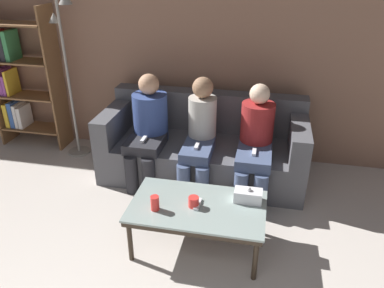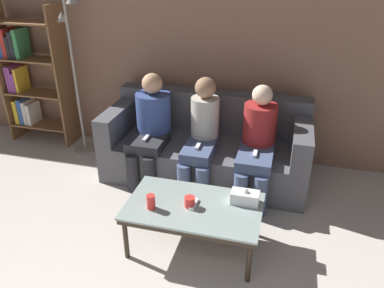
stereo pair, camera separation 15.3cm
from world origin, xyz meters
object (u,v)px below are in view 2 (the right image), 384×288
object	(u,v)px
cup_near_right	(151,202)
coffee_table	(194,209)
game_remote	(194,204)
standing_lamp	(74,59)
cup_near_left	(190,202)
tissue_box	(245,197)
seated_person_mid_left	(202,134)
couch	(207,147)
bookshelf	(28,76)
seated_person_mid_right	(257,141)
seated_person_left_end	(151,125)

from	to	relation	value
cup_near_right	coffee_table	bearing A→B (deg)	21.58
coffee_table	game_remote	bearing A→B (deg)	88.21
game_remote	standing_lamp	xyz separation A→B (m)	(-1.71, 1.32, 0.71)
cup_near_left	cup_near_right	size ratio (longest dim) A/B	0.71
tissue_box	seated_person_mid_left	xyz separation A→B (m)	(-0.54, 0.80, 0.12)
couch	coffee_table	world-z (taller)	couch
cup_near_left	seated_person_mid_left	distance (m)	0.98
couch	cup_near_right	distance (m)	1.32
bookshelf	game_remote	bearing A→B (deg)	-30.50
game_remote	seated_person_mid_right	distance (m)	1.03
seated_person_mid_right	game_remote	bearing A→B (deg)	-112.17
coffee_table	seated_person_mid_left	distance (m)	0.98
seated_person_left_end	seated_person_mid_left	bearing A→B (deg)	-4.14
coffee_table	cup_near_left	world-z (taller)	cup_near_left
couch	seated_person_mid_right	bearing A→B (deg)	-23.04
coffee_table	seated_person_mid_left	world-z (taller)	seated_person_mid_left
tissue_box	cup_near_right	bearing A→B (deg)	-159.44
cup_near_right	standing_lamp	bearing A→B (deg)	134.24
cup_near_left	bookshelf	bearing A→B (deg)	148.84
standing_lamp	seated_person_mid_right	bearing A→B (deg)	-10.13
bookshelf	seated_person_mid_left	xyz separation A→B (m)	(2.32, -0.52, -0.25)
seated_person_mid_right	tissue_box	bearing A→B (deg)	-90.31
bookshelf	seated_person_mid_right	world-z (taller)	bookshelf
cup_near_left	bookshelf	xyz separation A→B (m)	(-2.45, 1.48, 0.38)
cup_near_right	bookshelf	size ratio (longest dim) A/B	0.07
cup_near_right	tissue_box	world-z (taller)	tissue_box
cup_near_right	seated_person_left_end	world-z (taller)	seated_person_left_end
bookshelf	cup_near_left	bearing A→B (deg)	-31.16
couch	game_remote	world-z (taller)	couch
standing_lamp	seated_person_mid_right	xyz separation A→B (m)	(2.10, -0.37, -0.56)
coffee_table	tissue_box	world-z (taller)	tissue_box
coffee_table	seated_person_mid_right	size ratio (longest dim) A/B	0.98
tissue_box	coffee_table	bearing A→B (deg)	-160.28
coffee_table	cup_near_left	bearing A→B (deg)	-141.16
standing_lamp	bookshelf	bearing A→B (deg)	169.52
bookshelf	seated_person_left_end	bearing A→B (deg)	-15.24
game_remote	standing_lamp	distance (m)	2.27
game_remote	standing_lamp	bearing A→B (deg)	142.40
game_remote	standing_lamp	world-z (taller)	standing_lamp
seated_person_mid_left	standing_lamp	bearing A→B (deg)	166.23
coffee_table	cup_near_left	distance (m)	0.09
tissue_box	cup_near_left	bearing A→B (deg)	-158.75
couch	game_remote	distance (m)	1.19
coffee_table	standing_lamp	size ratio (longest dim) A/B	0.58
seated_person_left_end	seated_person_mid_left	distance (m)	0.55
standing_lamp	cup_near_right	bearing A→B (deg)	-45.76
seated_person_mid_right	seated_person_mid_left	bearing A→B (deg)	-179.48
cup_near_right	tissue_box	distance (m)	0.74
couch	bookshelf	xyz separation A→B (m)	(-2.32, 0.28, 0.52)
game_remote	seated_person_mid_right	size ratio (longest dim) A/B	0.14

